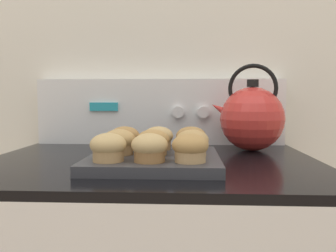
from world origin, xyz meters
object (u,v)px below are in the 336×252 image
Objects in this scene: muffin_r1_c1 at (153,142)px; muffin_r2_c0 at (125,138)px; muffin_r0_c0 at (108,147)px; tea_kettle at (252,118)px; muffin_r2_c2 at (191,138)px; muffin_r2_c1 at (158,138)px; muffin_r0_c1 at (150,148)px; muffin_pan at (154,160)px; muffin_r1_c0 at (119,142)px; muffin_r1_c2 at (192,143)px; muffin_r0_c2 at (190,148)px.

muffin_r2_c0 is at bearing 134.92° from muffin_r1_c1.
muffin_r0_c0 is 0.30× the size of tea_kettle.
muffin_r2_c0 is at bearing -178.55° from muffin_r2_c2.
muffin_r0_c1 is at bearing -91.35° from muffin_r2_c1.
muffin_pan is at bearing -91.72° from muffin_r2_c1.
muffin_r2_c1 is at bearing 88.28° from muffin_pan.
muffin_r2_c0 is (0.00, 0.16, 0.00)m from muffin_r0_c0.
muffin_r0_c1 is 0.11m from muffin_r1_c0.
muffin_r2_c0 is 1.00× the size of muffin_r2_c2.
muffin_r1_c2 is 0.18m from muffin_r2_c0.
muffin_r2_c2 is at bearing 1.45° from muffin_r2_c0.
muffin_r1_c2 is at bearing -0.92° from muffin_r1_c0.
muffin_r1_c2 is (0.09, -0.00, 0.00)m from muffin_r1_c1.
muffin_r2_c1 is (0.08, 0.00, 0.00)m from muffin_r2_c0.
muffin_r1_c0 is 0.16m from muffin_r1_c2.
muffin_r0_c2 is at bearing -45.95° from muffin_pan.
muffin_r1_c2 is 0.30× the size of tea_kettle.
muffin_r0_c0 is 1.00× the size of muffin_r0_c1.
tea_kettle reaches higher than muffin_r2_c0.
muffin_r0_c0 is at bearing 179.60° from muffin_r0_c1.
muffin_r1_c0 is at bearing 178.89° from muffin_pan.
muffin_pan is 3.91× the size of muffin_r0_c1.
muffin_r1_c0 and muffin_r1_c1 have the same top height.
muffin_r0_c0 is 0.23m from muffin_r2_c2.
muffin_r1_c2 and muffin_r2_c2 have the same top height.
muffin_r2_c2 is 0.23m from tea_kettle.
muffin_r0_c1 is 0.40m from tea_kettle.
muffin_r0_c0 and muffin_r1_c1 have the same top height.
muffin_r1_c2 is 1.00× the size of muffin_r2_c1.
muffin_r2_c2 is (0.16, 0.08, 0.00)m from muffin_r1_c0.
muffin_pan is 3.91× the size of muffin_r1_c1.
muffin_r1_c1 is 1.00× the size of muffin_r2_c1.
muffin_r1_c1 is 0.30× the size of tea_kettle.
muffin_r1_c1 and muffin_r2_c0 have the same top height.
tea_kettle reaches higher than muffin_r1_c1.
muffin_r2_c2 is (0.08, 0.08, 0.04)m from muffin_pan.
muffin_r0_c1 is 0.08m from muffin_r0_c2.
muffin_r0_c1 is 1.00× the size of muffin_r1_c2.
muffin_r0_c1 is 1.00× the size of muffin_r2_c1.
muffin_r1_c2 is 0.29m from tea_kettle.
muffin_r0_c2 is 0.16m from muffin_r2_c2.
muffin_r1_c0 is at bearing 152.19° from muffin_r0_c2.
muffin_r0_c2 is 0.08m from muffin_r1_c2.
muffin_r2_c0 is (-0.16, 0.16, 0.00)m from muffin_r0_c2.
muffin_r0_c1 is at bearing -0.40° from muffin_r0_c0.
muffin_r0_c1 is at bearing -116.60° from muffin_r2_c2.
muffin_r1_c1 is (0.08, 0.00, 0.00)m from muffin_r1_c0.
tea_kettle is at bearing 30.10° from muffin_r2_c1.
tea_kettle is (0.33, 0.31, 0.04)m from muffin_r0_c0.
muffin_r0_c0 is 1.00× the size of muffin_r1_c0.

